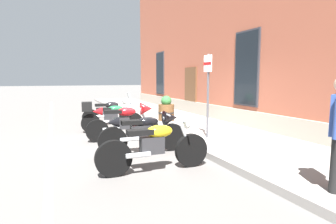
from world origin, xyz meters
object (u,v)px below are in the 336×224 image
motorcycle_green_touring (109,116)px  motorcycle_red_sport (126,120)px  motorcycle_black_naked (110,112)px  motorcycle_black_sport (147,130)px  parking_sign (208,84)px  motorcycle_yellow_naked (156,146)px  barrel_planter (166,110)px

motorcycle_green_touring → motorcycle_red_sport: size_ratio=0.98×
motorcycle_black_naked → motorcycle_red_sport: motorcycle_red_sport is taller
motorcycle_black_sport → parking_sign: (-0.31, 1.84, 1.07)m
motorcycle_black_sport → motorcycle_yellow_naked: 1.33m
parking_sign → motorcycle_red_sport: bearing=-121.2°
parking_sign → barrel_planter: size_ratio=2.34×
motorcycle_black_sport → barrel_planter: (-3.65, 2.02, 0.01)m
motorcycle_black_naked → motorcycle_red_sport: (2.88, -0.08, 0.11)m
parking_sign → barrel_planter: (-3.35, 0.18, -1.06)m
motorcycle_green_touring → motorcycle_black_sport: motorcycle_green_touring is taller
motorcycle_red_sport → motorcycle_yellow_naked: size_ratio=0.93×
motorcycle_black_naked → motorcycle_black_sport: motorcycle_black_sport is taller
motorcycle_black_sport → barrel_planter: size_ratio=2.20×
motorcycle_black_naked → motorcycle_yellow_naked: bearing=-2.3°
motorcycle_yellow_naked → motorcycle_red_sport: bearing=177.1°
motorcycle_red_sport → motorcycle_yellow_naked: bearing=-2.9°
motorcycle_black_naked → motorcycle_red_sport: bearing=-1.7°
motorcycle_red_sport → motorcycle_black_sport: motorcycle_red_sport is taller
motorcycle_red_sport → parking_sign: bearing=58.8°
motorcycle_green_touring → motorcycle_red_sport: 1.51m
motorcycle_black_naked → barrel_planter: 2.17m
motorcycle_red_sport → parking_sign: 2.51m
motorcycle_green_touring → parking_sign: size_ratio=0.90×
motorcycle_green_touring → parking_sign: (2.68, 2.16, 1.08)m
motorcycle_black_naked → barrel_planter: size_ratio=2.09×
motorcycle_black_sport → motorcycle_yellow_naked: size_ratio=0.96×
motorcycle_black_naked → motorcycle_green_touring: bearing=-11.8°
barrel_planter → motorcycle_green_touring: bearing=-74.2°
motorcycle_black_sport → motorcycle_yellow_naked: bearing=-11.3°
motorcycle_black_sport → motorcycle_green_touring: bearing=-173.8°
motorcycle_green_touring → motorcycle_red_sport: (1.50, 0.20, 0.04)m
motorcycle_black_naked → motorcycle_green_touring: size_ratio=0.99×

